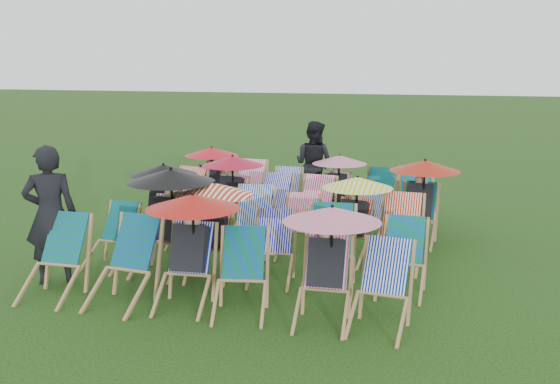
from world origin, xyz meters
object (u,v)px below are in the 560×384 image
(person_left, at_px, (50,215))
(deckchair_5, at_px, (381,288))
(deckchair_29, at_px, (417,198))
(person_rear, at_px, (314,164))
(deckchair_0, at_px, (54,258))

(person_left, bearing_deg, deckchair_5, 145.47)
(deckchair_29, relative_size, person_rear, 0.60)
(deckchair_0, relative_size, person_left, 0.54)
(deckchair_29, distance_m, person_left, 6.10)
(deckchair_0, bearing_deg, person_rear, 69.43)
(deckchair_5, bearing_deg, person_left, -178.28)
(person_rear, bearing_deg, deckchair_0, 89.91)
(deckchair_0, xyz_separation_m, deckchair_29, (4.06, 4.66, 0.02))
(deckchair_5, xyz_separation_m, deckchair_29, (0.09, 4.54, 0.05))
(deckchair_0, distance_m, deckchair_29, 6.18)
(deckchair_29, xyz_separation_m, person_left, (-4.39, -4.22, 0.40))
(person_left, bearing_deg, person_rear, -143.72)
(deckchair_5, xyz_separation_m, person_left, (-4.30, 0.32, 0.45))
(deckchair_29, relative_size, person_left, 0.56)
(deckchair_29, bearing_deg, deckchair_0, -138.18)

